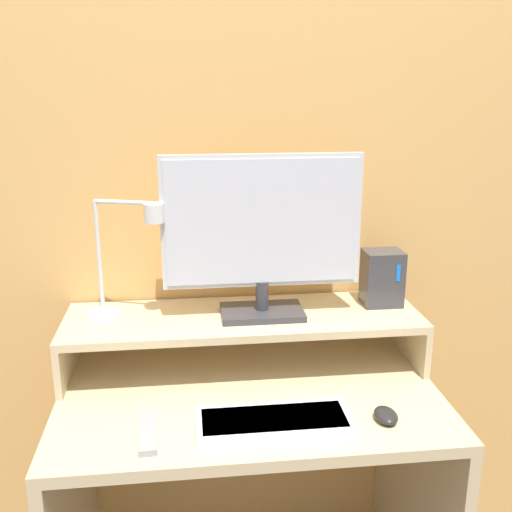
{
  "coord_description": "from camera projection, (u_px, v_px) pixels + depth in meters",
  "views": [
    {
      "loc": [
        -0.15,
        -1.1,
        1.54
      ],
      "look_at": [
        0.02,
        0.34,
        1.11
      ],
      "focal_mm": 42.0,
      "sensor_mm": 36.0,
      "label": 1
    }
  ],
  "objects": [
    {
      "name": "monitor_shelf",
      "position": [
        244.0,
        323.0,
        1.7
      ],
      "size": [
        1.0,
        0.3,
        0.16
      ],
      "color": "beige",
      "rests_on": "desk"
    },
    {
      "name": "remote_control",
      "position": [
        148.0,
        432.0,
        1.39
      ],
      "size": [
        0.05,
        0.18,
        0.02
      ],
      "color": "#99999E",
      "rests_on": "desk"
    },
    {
      "name": "desk_lamp",
      "position": [
        127.0,
        253.0,
        1.61
      ],
      "size": [
        0.23,
        0.12,
        0.33
      ],
      "color": "silver",
      "rests_on": "monitor_shelf"
    },
    {
      "name": "keyboard",
      "position": [
        274.0,
        420.0,
        1.43
      ],
      "size": [
        0.37,
        0.15,
        0.02
      ],
      "color": "white",
      "rests_on": "desk"
    },
    {
      "name": "mouse",
      "position": [
        386.0,
        415.0,
        1.45
      ],
      "size": [
        0.06,
        0.08,
        0.03
      ],
      "color": "black",
      "rests_on": "desk"
    },
    {
      "name": "desk",
      "position": [
        250.0,
        468.0,
        1.65
      ],
      "size": [
        1.0,
        0.61,
        0.75
      ],
      "color": "beige",
      "rests_on": "ground_plane"
    },
    {
      "name": "router_dock",
      "position": [
        382.0,
        278.0,
        1.75
      ],
      "size": [
        0.11,
        0.09,
        0.16
      ],
      "color": "#3D3D42",
      "rests_on": "monitor_shelf"
    },
    {
      "name": "wall_back",
      "position": [
        237.0,
        182.0,
        1.77
      ],
      "size": [
        6.0,
        0.05,
        2.5
      ],
      "color": "#E5AD60",
      "rests_on": "ground_plane"
    },
    {
      "name": "monitor",
      "position": [
        262.0,
        231.0,
        1.62
      ],
      "size": [
        0.54,
        0.14,
        0.45
      ],
      "color": "#38383D",
      "rests_on": "monitor_shelf"
    }
  ]
}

